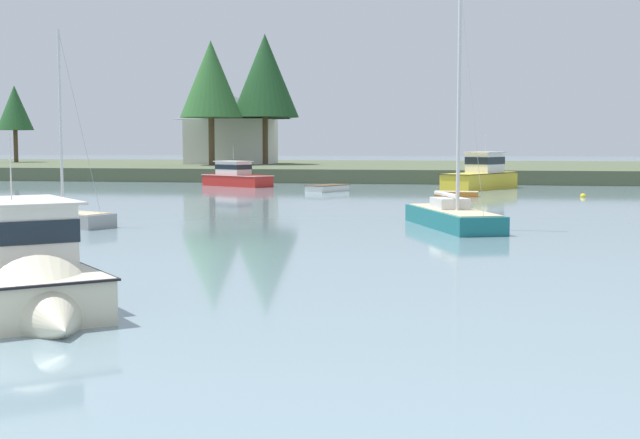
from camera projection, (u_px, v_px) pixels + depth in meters
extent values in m
cube|color=#4C563D|center=(398.00, 170.00, 100.97)|extent=(209.94, 41.95, 1.30)
cube|color=white|center=(327.00, 190.00, 68.26)|extent=(3.06, 4.02, 0.69)
cube|color=brown|center=(327.00, 185.00, 68.23)|extent=(3.24, 4.21, 0.05)
cube|color=tan|center=(327.00, 186.00, 68.23)|extent=(1.31, 0.69, 0.03)
cube|color=beige|center=(10.00, 294.00, 20.76)|extent=(7.04, 7.44, 1.56)
cone|color=beige|center=(51.00, 322.00, 17.57)|extent=(3.25, 3.22, 2.48)
cube|color=black|center=(9.00, 263.00, 20.69)|extent=(7.23, 7.63, 0.05)
cube|color=silver|center=(13.00, 233.00, 20.22)|extent=(3.66, 3.73, 1.43)
cube|color=#19232D|center=(12.00, 227.00, 20.20)|extent=(3.73, 3.80, 0.51)
cube|color=beige|center=(12.00, 201.00, 20.15)|extent=(4.17, 4.24, 0.06)
cylinder|color=silver|center=(11.00, 167.00, 20.08)|extent=(0.03, 0.03, 1.51)
cube|color=gold|center=(480.00, 185.00, 71.88)|extent=(6.27, 8.79, 2.05)
cone|color=gold|center=(503.00, 183.00, 75.25)|extent=(3.17, 3.21, 2.32)
cube|color=black|center=(480.00, 173.00, 71.80)|extent=(6.44, 8.99, 0.05)
cube|color=silver|center=(485.00, 163.00, 72.39)|extent=(3.23, 3.63, 1.65)
cube|color=#19232D|center=(485.00, 161.00, 72.37)|extent=(3.29, 3.70, 0.59)
cube|color=beige|center=(485.00, 152.00, 72.31)|extent=(3.69, 4.10, 0.06)
cylinder|color=silver|center=(485.00, 143.00, 72.25)|extent=(0.03, 0.03, 1.42)
cube|color=gray|center=(56.00, 223.00, 40.33)|extent=(6.36, 3.98, 1.07)
cube|color=#CCB78E|center=(56.00, 211.00, 40.29)|extent=(5.93, 3.64, 0.04)
cube|color=silver|center=(51.00, 207.00, 40.44)|extent=(1.68, 1.53, 0.37)
cylinder|color=silver|center=(60.00, 121.00, 39.65)|extent=(0.12, 0.12, 8.20)
cylinder|color=silver|center=(45.00, 200.00, 40.65)|extent=(2.32, 1.06, 0.10)
cylinder|color=silver|center=(45.00, 199.00, 40.64)|extent=(2.10, 1.00, 0.14)
cylinder|color=#999999|center=(79.00, 121.00, 38.98)|extent=(2.30, 0.99, 8.16)
cube|color=#196B70|center=(452.00, 225.00, 39.34)|extent=(4.79, 8.27, 1.34)
cube|color=#CCB78E|center=(453.00, 210.00, 39.28)|extent=(4.38, 7.73, 0.04)
cube|color=silver|center=(450.00, 203.00, 39.65)|extent=(1.89, 2.13, 0.48)
cylinder|color=silver|center=(459.00, 99.00, 38.22)|extent=(0.16, 0.16, 9.70)
cylinder|color=silver|center=(446.00, 195.00, 40.17)|extent=(1.24, 3.06, 0.13)
cylinder|color=silver|center=(446.00, 194.00, 40.16)|extent=(1.14, 2.76, 0.14)
cylinder|color=#999999|center=(472.00, 98.00, 36.65)|extent=(1.14, 3.03, 9.65)
cube|color=#B2231E|center=(237.00, 184.00, 76.39)|extent=(6.94, 5.50, 1.53)
cone|color=#B2231E|center=(212.00, 182.00, 78.70)|extent=(2.66, 2.68, 1.96)
cube|color=silver|center=(237.00, 175.00, 76.32)|extent=(7.10, 5.64, 0.05)
cube|color=silver|center=(233.00, 168.00, 76.59)|extent=(3.29, 2.97, 1.14)
cube|color=#19232D|center=(233.00, 167.00, 76.58)|extent=(3.36, 3.03, 0.41)
cube|color=beige|center=(233.00, 161.00, 76.54)|extent=(3.73, 3.38, 0.06)
cylinder|color=silver|center=(233.00, 154.00, 76.49)|extent=(0.03, 0.03, 1.20)
cube|color=orange|center=(456.00, 195.00, 61.97)|extent=(3.00, 1.27, 0.47)
cube|color=#C6B289|center=(456.00, 192.00, 61.94)|extent=(3.12, 1.37, 0.05)
cube|color=tan|center=(456.00, 192.00, 61.95)|extent=(0.12, 1.01, 0.03)
sphere|color=yellow|center=(583.00, 196.00, 61.14)|extent=(0.39, 0.39, 0.39)
torus|color=#333338|center=(583.00, 193.00, 61.11)|extent=(0.12, 0.12, 0.02)
cylinder|color=brown|center=(265.00, 125.00, 99.95)|extent=(0.62, 0.62, 8.90)
cone|color=#1E4723|center=(265.00, 76.00, 99.46)|extent=(7.68, 7.68, 9.39)
cylinder|color=brown|center=(15.00, 136.00, 111.24)|extent=(0.54, 0.54, 6.64)
cone|color=#235128|center=(15.00, 108.00, 110.93)|extent=(4.60, 4.60, 5.62)
cylinder|color=brown|center=(211.00, 126.00, 96.82)|extent=(0.67, 0.67, 8.64)
cone|color=#2D602D|center=(211.00, 79.00, 96.37)|extent=(6.89, 6.89, 8.42)
cube|color=silver|center=(231.00, 141.00, 104.17)|extent=(9.79, 6.74, 5.23)
pyramid|color=#565B66|center=(231.00, 107.00, 103.82)|extent=(10.57, 7.28, 2.85)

